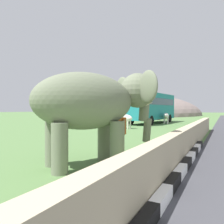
# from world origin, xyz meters

# --- Properties ---
(barrier_parapet) EXTENTS (28.00, 0.36, 1.00)m
(barrier_parapet) POSITION_xyz_m (2.00, 4.27, 0.50)
(barrier_parapet) COLOR tan
(barrier_parapet) RESTS_ON ground_plane
(elephant) EXTENTS (3.94, 3.61, 2.89)m
(elephant) POSITION_xyz_m (2.83, 6.47, 1.88)
(elephant) COLOR #6A7259
(elephant) RESTS_ON ground_plane
(person_handler) EXTENTS (0.45, 0.58, 1.66)m
(person_handler) POSITION_xyz_m (4.07, 6.24, 0.93)
(person_handler) COLOR navy
(person_handler) RESTS_ON ground_plane
(bus_teal) EXTENTS (9.62, 3.36, 3.50)m
(bus_teal) POSITION_xyz_m (21.83, 10.65, 2.08)
(bus_teal) COLOR teal
(bus_teal) RESTS_ON ground_plane
(cow_near) EXTENTS (1.92, 0.83, 1.23)m
(cow_near) POSITION_xyz_m (21.60, 8.88, 0.87)
(cow_near) COLOR beige
(cow_near) RESTS_ON ground_plane
(cow_mid) EXTENTS (0.92, 1.93, 1.23)m
(cow_mid) POSITION_xyz_m (14.08, 10.65, 0.87)
(cow_mid) COLOR beige
(cow_mid) RESTS_ON ground_plane
(cow_far) EXTENTS (0.77, 1.92, 1.23)m
(cow_far) POSITION_xyz_m (29.28, 12.21, 0.87)
(cow_far) COLOR #473323
(cow_far) RESTS_ON ground_plane
(hill_east) EXTENTS (45.54, 36.43, 11.81)m
(hill_east) POSITION_xyz_m (55.00, 26.21, 0.00)
(hill_east) COLOR slate
(hill_east) RESTS_ON ground_plane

